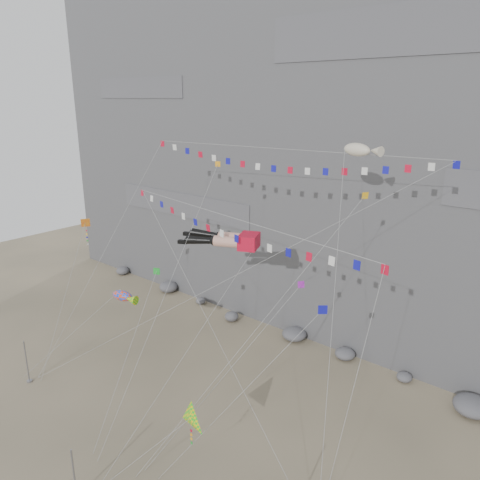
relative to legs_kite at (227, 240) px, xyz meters
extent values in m
plane|color=gray|center=(0.61, -6.96, -13.42)|extent=(120.00, 120.00, 0.00)
cube|color=slate|center=(0.61, 25.04, 11.58)|extent=(80.00, 28.00, 50.00)
cylinder|color=gray|center=(-13.59, -12.01, -11.35)|extent=(0.12, 0.12, 4.15)
cylinder|color=gray|center=(1.31, -16.38, -11.55)|extent=(0.12, 0.12, 3.75)
cube|color=red|center=(1.72, 0.80, 0.01)|extent=(2.22, 2.50, 1.22)
cylinder|color=tan|center=(0.35, -0.49, 0.01)|extent=(2.25, 1.67, 0.90)
sphere|color=black|center=(-0.59, -0.92, 0.01)|extent=(0.83, 0.83, 0.83)
cone|color=black|center=(-1.70, -1.42, -0.06)|extent=(2.55, 1.70, 0.84)
cube|color=black|center=(-3.19, -2.10, -0.34)|extent=(0.87, 0.65, 0.30)
cylinder|color=tan|center=(-0.15, 0.62, 0.01)|extent=(2.25, 1.67, 0.90)
sphere|color=black|center=(-1.09, 0.19, 0.01)|extent=(0.83, 0.83, 0.83)
cone|color=black|center=(-2.20, -0.31, 0.13)|extent=(2.57, 1.71, 0.90)
cube|color=black|center=(-3.70, -0.99, 0.04)|extent=(0.87, 0.65, 0.30)
cylinder|color=gray|center=(1.84, -7.36, -6.68)|extent=(0.03, 0.03, 21.11)
cylinder|color=gray|center=(-5.36, -3.76, -2.98)|extent=(0.03, 0.03, 30.38)
cube|color=gray|center=(-13.53, -11.23, -13.37)|extent=(0.16, 0.16, 0.10)
cylinder|color=gray|center=(8.86, -6.03, -5.13)|extent=(0.03, 0.03, 20.90)
cylinder|color=gray|center=(-12.75, -8.32, -6.48)|extent=(0.03, 0.03, 15.01)
cube|color=gray|center=(-12.89, -11.28, -13.37)|extent=(0.16, 0.16, 0.10)
cylinder|color=gray|center=(-11.67, -8.38, -9.65)|extent=(0.03, 0.03, 12.03)
cube|color=gray|center=(-14.74, -11.96, -13.37)|extent=(0.16, 0.16, 0.10)
cylinder|color=gray|center=(4.09, -13.08, -10.78)|extent=(0.03, 0.03, 8.23)
cylinder|color=gray|center=(11.70, -1.85, -2.82)|extent=(0.03, 0.03, 25.00)
cylinder|color=gray|center=(-1.17, -6.27, -3.67)|extent=(0.03, 0.03, 24.52)
cube|color=gray|center=(-0.35, -13.72, -13.37)|extent=(0.16, 0.16, 0.10)
cylinder|color=gray|center=(5.41, -6.43, -7.55)|extent=(0.03, 0.03, 17.01)
cube|color=gray|center=(2.91, -12.11, -13.37)|extent=(0.16, 0.16, 0.10)
cylinder|color=gray|center=(-2.34, -9.20, -7.82)|extent=(0.03, 0.03, 14.29)
cube|color=gray|center=(-1.19, -13.55, -13.37)|extent=(0.16, 0.16, 0.10)
cylinder|color=gray|center=(6.91, -5.24, -4.28)|extent=(0.03, 0.03, 25.06)
cube|color=gray|center=(2.90, -12.87, -13.37)|extent=(0.16, 0.16, 0.10)
cylinder|color=gray|center=(8.44, -8.94, -6.89)|extent=(0.03, 0.03, 16.61)
cube|color=gray|center=(4.21, -11.96, -13.37)|extent=(0.16, 0.16, 0.10)
camera|label=1|loc=(24.89, -28.07, 11.43)|focal=35.00mm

